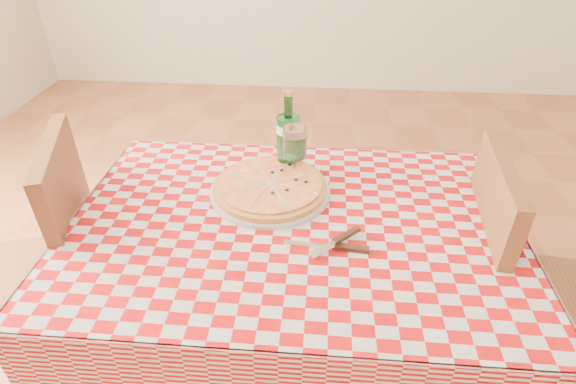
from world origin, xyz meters
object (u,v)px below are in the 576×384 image
at_px(pizza_plate, 270,186).
at_px(wine_glass, 295,155).
at_px(chair_near, 507,278).
at_px(chair_far, 50,258).
at_px(water_bottle, 288,132).
at_px(dining_table, 293,246).

distance_m(pizza_plate, wine_glass, 0.13).
distance_m(chair_near, chair_far, 1.48).
height_order(chair_far, wine_glass, chair_far).
relative_size(chair_far, wine_glass, 5.04).
bearing_deg(water_bottle, chair_far, -159.36).
bearing_deg(water_bottle, pizza_plate, -106.63).
bearing_deg(chair_near, water_bottle, 165.88).
relative_size(chair_near, water_bottle, 3.38).
relative_size(chair_near, pizza_plate, 2.50).
bearing_deg(wine_glass, chair_near, -15.24).
height_order(chair_near, chair_far, chair_far).
distance_m(chair_far, water_bottle, 0.89).
bearing_deg(dining_table, water_bottle, 97.41).
relative_size(dining_table, pizza_plate, 3.15).
xyz_separation_m(dining_table, pizza_plate, (-0.08, 0.14, 0.12)).
xyz_separation_m(dining_table, chair_near, (0.67, 0.03, -0.12)).
distance_m(chair_near, water_bottle, 0.84).
bearing_deg(chair_far, dining_table, 160.52).
relative_size(chair_near, chair_far, 0.99).
relative_size(dining_table, chair_far, 1.25).
xyz_separation_m(chair_far, water_bottle, (0.77, 0.29, 0.35)).
xyz_separation_m(chair_far, pizza_plate, (0.72, 0.14, 0.23)).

